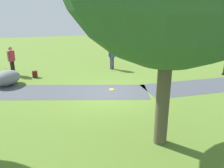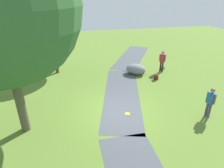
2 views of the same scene
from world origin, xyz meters
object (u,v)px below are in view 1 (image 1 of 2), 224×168
at_px(backpack_by_boulder, 9,79).
at_px(frisbee_on_grass, 112,89).
at_px(spare_backpack_on_lawn, 35,74).
at_px(woman_with_handbag, 11,58).
at_px(handbag_on_grass, 6,71).
at_px(man_near_boulder, 112,55).
at_px(lawn_boulder, 7,78).

height_order(backpack_by_boulder, frisbee_on_grass, backpack_by_boulder).
xyz_separation_m(spare_backpack_on_lawn, frisbee_on_grass, (-3.82, 3.37, -0.18)).
bearing_deg(woman_with_handbag, backpack_by_boulder, 86.94).
bearing_deg(spare_backpack_on_lawn, backpack_by_boulder, 19.80).
distance_m(handbag_on_grass, backpack_by_boulder, 1.96).
xyz_separation_m(woman_with_handbag, backpack_by_boulder, (0.08, 1.56, -0.83)).
xyz_separation_m(man_near_boulder, backpack_by_boulder, (6.38, 1.12, -0.77)).
bearing_deg(man_near_boulder, handbag_on_grass, -6.76).
bearing_deg(frisbee_on_grass, woman_with_handbag, -40.67).
distance_m(lawn_boulder, frisbee_on_grass, 5.68).
bearing_deg(spare_backpack_on_lawn, frisbee_on_grass, 138.57).
height_order(handbag_on_grass, spare_backpack_on_lawn, spare_backpack_on_lawn).
relative_size(man_near_boulder, handbag_on_grass, 5.07).
xyz_separation_m(lawn_boulder, woman_with_handbag, (-0.06, -2.16, 0.62)).
distance_m(backpack_by_boulder, frisbee_on_grass, 5.96).
relative_size(lawn_boulder, backpack_by_boulder, 4.72).
relative_size(woman_with_handbag, frisbee_on_grass, 6.35).
bearing_deg(spare_backpack_on_lawn, lawn_boulder, 38.76).
xyz_separation_m(lawn_boulder, backpack_by_boulder, (0.03, -0.60, -0.21)).
xyz_separation_m(lawn_boulder, handbag_on_grass, (0.40, -2.53, -0.26)).
height_order(lawn_boulder, spare_backpack_on_lawn, lawn_boulder).
bearing_deg(frisbee_on_grass, handbag_on_grass, -40.53).
bearing_deg(man_near_boulder, frisbee_on_grass, 73.86).
bearing_deg(handbag_on_grass, backpack_by_boulder, 101.00).
height_order(woman_with_handbag, frisbee_on_grass, woman_with_handbag).
bearing_deg(woman_with_handbag, man_near_boulder, 176.08).
bearing_deg(woman_with_handbag, handbag_on_grass, -38.95).
distance_m(lawn_boulder, spare_backpack_on_lawn, 1.78).
relative_size(handbag_on_grass, spare_backpack_on_lawn, 0.82).
xyz_separation_m(handbag_on_grass, spare_backpack_on_lawn, (-1.78, 1.42, 0.05)).
xyz_separation_m(handbag_on_grass, backpack_by_boulder, (-0.37, 1.92, 0.05)).
bearing_deg(man_near_boulder, backpack_by_boulder, 9.99).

